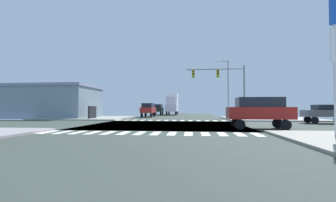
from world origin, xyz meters
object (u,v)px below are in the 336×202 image
suv_farside_2 (259,110)px  traffic_signal_mast (222,80)px  suv_crossing_3 (158,109)px  street_lamp (227,84)px  box_truck_middle_2 (172,103)px  sedan_trailing_2 (326,112)px  suv_outer_4 (148,109)px  bank_building (53,102)px

suv_farside_2 → traffic_signal_mast: bearing=7.2°
suv_crossing_3 → street_lamp: bearing=131.6°
traffic_signal_mast → box_truck_middle_2: (-8.05, 22.46, -2.43)m
traffic_signal_mast → street_lamp: bearing=76.9°
traffic_signal_mast → sedan_trailing_2: traffic_signal_mast is taller
street_lamp → sedan_trailing_2: street_lamp is taller
street_lamp → suv_crossing_3: size_ratio=1.91×
suv_outer_4 → bank_building: bearing=20.1°
box_truck_middle_2 → street_lamp: bearing=121.9°
suv_crossing_3 → box_truck_middle_2: (3.00, 1.26, 1.17)m
sedan_trailing_2 → suv_outer_4: 25.12m
suv_crossing_3 → suv_outer_4: 11.24m
traffic_signal_mast → bank_building: bearing=169.1°
box_truck_middle_2 → suv_outer_4: 12.91m
box_truck_middle_2 → traffic_signal_mast: bearing=109.7°
sedan_trailing_2 → traffic_signal_mast: bearing=-112.1°
street_lamp → sedan_trailing_2: (8.22, -10.92, -4.08)m
street_lamp → bank_building: size_ratio=0.61×
suv_crossing_3 → sedan_trailing_2: 32.73m
street_lamp → suv_farside_2: 18.32m
bank_building → suv_outer_4: bank_building is taller
traffic_signal_mast → sedan_trailing_2: size_ratio=1.65×
street_lamp → sedan_trailing_2: size_ratio=2.04×
traffic_signal_mast → street_lamp: 7.12m
sedan_trailing_2 → suv_outer_4: (-20.88, 13.96, 0.28)m
traffic_signal_mast → suv_outer_4: traffic_signal_mast is taller
sedan_trailing_2 → box_truck_middle_2: box_truck_middle_2 is taller
bank_building → traffic_signal_mast: bearing=-10.9°
street_lamp → suv_crossing_3: (-12.66, 14.27, -3.80)m
suv_farside_2 → suv_outer_4: bearing=30.7°
sedan_trailing_2 → box_truck_middle_2: bearing=-145.9°
street_lamp → sedan_trailing_2: bearing=-53.0°
street_lamp → suv_outer_4: size_ratio=1.91×
street_lamp → suv_outer_4: (-12.66, 3.03, -3.80)m
bank_building → box_truck_middle_2: bearing=46.0°
suv_farside_2 → sedan_trailing_2: 10.98m
suv_farside_2 → suv_crossing_3: same height
bank_building → box_truck_middle_2: (17.05, 17.63, 0.05)m
suv_crossing_3 → suv_farside_2: bearing=111.1°
sedan_trailing_2 → suv_farside_2: bearing=-50.4°
bank_building → suv_outer_4: bearing=20.1°
traffic_signal_mast → suv_farside_2: size_ratio=1.54×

